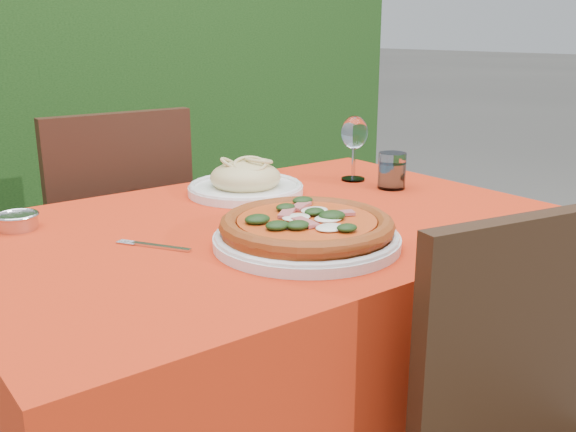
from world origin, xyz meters
TOP-DOWN VIEW (x-y plane):
  - hedge at (0.00, 1.55)m, footprint 3.20×0.55m
  - dining_table at (0.00, 0.00)m, footprint 1.26×0.86m
  - chair_far at (-0.09, 0.68)m, footprint 0.43×0.43m
  - pizza_plate at (-0.03, -0.18)m, footprint 0.40×0.40m
  - pasta_plate at (0.10, 0.23)m, footprint 0.29×0.29m
  - water_glass at (0.43, 0.05)m, footprint 0.07×0.07m
  - wine_glass at (0.42, 0.18)m, footprint 0.07×0.07m
  - fork at (-0.26, -0.02)m, footprint 0.11×0.16m
  - steel_ramekin at (-0.45, 0.27)m, footprint 0.08×0.08m

SIDE VIEW (x-z plane):
  - chair_far at x=-0.09m, z-range 0.07..1.00m
  - dining_table at x=0.00m, z-range 0.22..0.97m
  - fork at x=-0.26m, z-range 0.75..0.75m
  - steel_ramekin at x=-0.45m, z-range 0.75..0.78m
  - pasta_plate at x=0.10m, z-range 0.74..0.82m
  - pizza_plate at x=-0.03m, z-range 0.75..0.81m
  - water_glass at x=0.43m, z-range 0.74..0.84m
  - wine_glass at x=0.42m, z-range 0.78..0.96m
  - hedge at x=0.00m, z-range 0.03..1.81m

